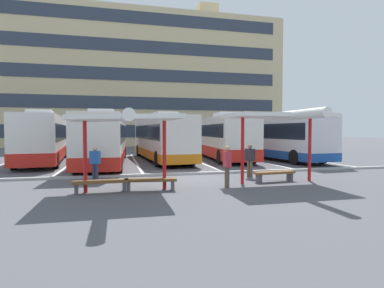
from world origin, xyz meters
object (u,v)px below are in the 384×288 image
(coach_bus_4, at_px, (271,137))
(bench_0, at_px, (101,183))
(bench_1, at_px, (151,181))
(waiting_passenger_2, at_px, (227,163))
(waiting_passenger_0, at_px, (250,158))
(bench_2, at_px, (275,174))
(coach_bus_1, at_px, (105,140))
(coach_bus_2, at_px, (161,138))
(waiting_shelter_0, at_px, (126,120))
(coach_bus_0, at_px, (44,139))
(waiting_shelter_1, at_px, (281,117))
(waiting_passenger_1, at_px, (95,161))
(coach_bus_3, at_px, (221,138))

(coach_bus_4, height_order, bench_0, coach_bus_4)
(bench_1, relative_size, waiting_passenger_2, 1.20)
(waiting_passenger_0, xyz_separation_m, waiting_passenger_2, (-2.03, -2.38, 0.04))
(bench_1, height_order, bench_2, same)
(coach_bus_1, distance_m, coach_bus_2, 4.54)
(waiting_shelter_0, distance_m, bench_0, 2.48)
(coach_bus_0, xyz_separation_m, bench_2, (11.75, -11.19, -1.32))
(waiting_shelter_1, relative_size, waiting_passenger_1, 3.03)
(coach_bus_4, bearing_deg, coach_bus_1, -174.01)
(waiting_passenger_0, bearing_deg, coach_bus_1, 132.78)
(bench_1, bearing_deg, waiting_passenger_0, 24.67)
(coach_bus_2, bearing_deg, waiting_passenger_1, -114.97)
(coach_bus_2, bearing_deg, coach_bus_0, -179.90)
(coach_bus_0, distance_m, bench_2, 16.28)
(waiting_shelter_0, bearing_deg, bench_1, 9.59)
(coach_bus_4, relative_size, waiting_shelter_0, 2.54)
(coach_bus_0, bearing_deg, coach_bus_2, 0.10)
(waiting_passenger_2, bearing_deg, coach_bus_2, 94.57)
(bench_1, bearing_deg, coach_bus_0, 117.46)
(bench_0, relative_size, bench_1, 1.01)
(bench_1, bearing_deg, coach_bus_4, 46.09)
(coach_bus_2, relative_size, waiting_passenger_0, 7.63)
(waiting_shelter_0, xyz_separation_m, bench_0, (-0.90, 0.17, -2.30))
(coach_bus_3, distance_m, waiting_shelter_0, 14.68)
(bench_0, distance_m, waiting_passenger_1, 2.97)
(coach_bus_1, bearing_deg, coach_bus_3, 14.44)
(coach_bus_4, distance_m, waiting_shelter_0, 16.42)
(waiting_passenger_0, relative_size, waiting_passenger_1, 1.03)
(coach_bus_4, xyz_separation_m, bench_1, (-10.85, -11.27, -1.39))
(waiting_shelter_1, xyz_separation_m, bench_2, (0.00, 0.45, -2.47))
(waiting_passenger_2, bearing_deg, coach_bus_3, 72.27)
(coach_bus_2, height_order, bench_0, coach_bus_2)
(coach_bus_2, bearing_deg, bench_2, -72.72)
(coach_bus_4, xyz_separation_m, waiting_passenger_1, (-13.04, -8.36, -0.86))
(coach_bus_4, height_order, bench_1, coach_bus_4)
(coach_bus_1, bearing_deg, coach_bus_0, 154.11)
(coach_bus_2, xyz_separation_m, waiting_shelter_1, (3.49, -11.66, 1.14))
(waiting_shelter_0, relative_size, bench_0, 2.47)
(coach_bus_1, height_order, bench_2, coach_bus_1)
(coach_bus_2, height_order, bench_1, coach_bus_2)
(bench_1, bearing_deg, coach_bus_3, 60.44)
(bench_0, relative_size, bench_2, 1.03)
(waiting_passenger_0, bearing_deg, coach_bus_0, 139.38)
(bench_1, xyz_separation_m, waiting_shelter_1, (5.53, 0.32, 2.47))
(coach_bus_2, distance_m, waiting_passenger_1, 10.04)
(bench_1, height_order, waiting_shelter_1, waiting_shelter_1)
(coach_bus_4, xyz_separation_m, waiting_shelter_0, (-11.75, -11.42, 0.91))
(coach_bus_3, bearing_deg, bench_0, -125.57)
(coach_bus_3, distance_m, bench_2, 11.61)
(coach_bus_3, bearing_deg, coach_bus_0, -178.89)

